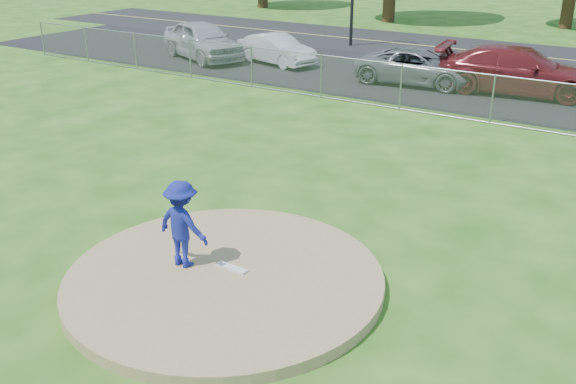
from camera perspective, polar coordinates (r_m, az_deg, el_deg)
name	(u,v)px	position (r m, az deg, el deg)	size (l,w,h in m)	color
ground	(435,135)	(19.28, 12.95, 4.98)	(120.00, 120.00, 0.00)	#265913
pitchers_mound	(225,279)	(11.05, -5.64, -7.69)	(5.40, 5.40, 0.20)	#9A8054
pitching_rubber	(232,268)	(11.13, -5.03, -6.73)	(0.60, 0.15, 0.04)	white
chain_link_fence	(460,95)	(20.92, 15.07, 8.29)	(40.00, 0.06, 1.50)	gray
parking_lot	(498,90)	(25.31, 18.17, 8.61)	(50.00, 8.00, 0.01)	black
street	(544,57)	(32.49, 21.79, 11.05)	(60.00, 7.00, 0.01)	black
pitcher	(182,224)	(11.04, -9.39, -2.83)	(1.00, 0.57, 1.55)	navy
traffic_cone	(370,70)	(25.95, 7.26, 10.70)	(0.37, 0.37, 0.72)	orange
parked_car_silver	(203,40)	(29.96, -7.60, 13.23)	(2.00, 4.98, 1.70)	#B0B0B5
parked_car_white	(277,49)	(28.63, -1.02, 12.57)	(1.35, 3.88, 1.28)	silver
parked_car_gray	(418,67)	(25.35, 11.51, 10.84)	(2.18, 4.72, 1.31)	slate
parked_car_darkred	(519,71)	(24.78, 19.81, 10.13)	(2.34, 5.75, 1.67)	maroon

